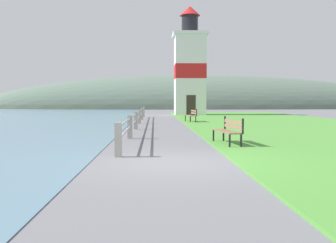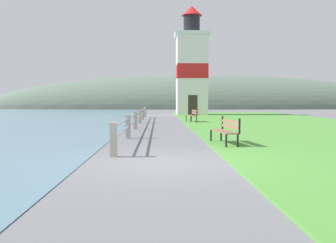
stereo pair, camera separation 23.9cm
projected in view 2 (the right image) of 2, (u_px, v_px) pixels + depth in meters
The scene contains 7 objects.
ground_plane at pixel (166, 163), 8.95m from camera, with size 160.00×160.00×0.00m, color slate.
grass_verge at pixel (280, 124), 23.60m from camera, with size 12.00×43.46×0.06m.
seawall_railing at pixel (138, 117), 21.67m from camera, with size 0.18×23.81×0.92m.
park_bench_near at pixel (226, 129), 12.37m from camera, with size 0.70×1.85×0.94m.
park_bench_midway at pixel (192, 115), 25.21m from camera, with size 0.67×1.66×0.94m.
lighthouse at pixel (192, 69), 37.39m from camera, with size 3.42×3.42×10.85m.
distant_hillside at pixel (203, 109), 68.01m from camera, with size 80.00×16.00×12.00m.
Camera 2 is at (-0.18, -8.87, 1.50)m, focal length 40.00 mm.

